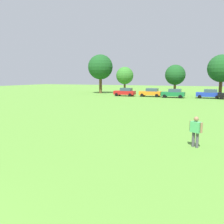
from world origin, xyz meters
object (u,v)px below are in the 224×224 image
Objects in this scene: tree_far_right at (222,69)px; parked_car_orange_1 at (151,92)px; parked_car_blue_3 at (209,94)px; tree_left at (125,76)px; parked_car_green_2 at (173,93)px; parked_car_red_0 at (125,92)px; tree_far_left at (100,67)px; adult_bystander at (196,129)px; tree_right at (175,75)px.

parked_car_orange_1 is at bearing -165.26° from tree_far_right.
parked_car_blue_3 is 19.44m from tree_left.
parked_car_green_2 and parked_car_blue_3 have the same top height.
tree_left is (-2.30, 6.30, 3.35)m from parked_car_red_0.
parked_car_orange_1 is 10.75m from parked_car_blue_3.
parked_car_orange_1 is 0.47× the size of tree_far_left.
parked_car_green_2 is 0.53× the size of tree_far_right.
parked_car_green_2 is (9.81, -0.31, 0.00)m from parked_car_red_0.
tree_far_left reaches higher than parked_car_orange_1.
tree_left reaches higher than parked_car_orange_1.
parked_car_blue_3 is (10.75, 0.32, 0.00)m from parked_car_orange_1.
tree_left is (-17.95, 39.17, 3.19)m from adult_bystander.
parked_car_orange_1 is 15.89m from tree_far_left.
tree_far_right is (8.53, 0.01, 1.17)m from tree_right.
adult_bystander reaches higher than parked_car_red_0.
parked_car_green_2 is 0.47× the size of tree_far_left.
tree_right is at bearing -12.15° from tree_left.
parked_car_orange_1 is (-10.37, 33.31, -0.16)m from adult_bystander.
parked_car_blue_3 is (16.03, 0.76, 0.00)m from parked_car_red_0.
tree_right reaches higher than parked_car_green_2.
adult_bystander is 36.41m from parked_car_red_0.
tree_right is (9.44, 3.77, 3.45)m from parked_car_red_0.
parked_car_red_0 is at bearing 4.78° from parked_car_orange_1.
tree_far_left is 26.59m from tree_far_right.
tree_far_left is at bearing -22.89° from parked_car_orange_1.
tree_far_right reaches higher than tree_left.
parked_car_green_2 is 1.00× the size of parked_car_blue_3.
parked_car_red_0 is 0.69× the size of tree_left.
tree_right is at bearing -179.92° from tree_far_right.
adult_bystander is 0.19× the size of tree_far_left.
tree_far_right is (8.17, 4.10, 4.62)m from parked_car_green_2.
tree_far_left is at bearing -12.63° from parked_car_blue_3.
adult_bystander is at bearing -80.39° from tree_right.
tree_far_right is at bearing -168.12° from parked_car_red_0.
tree_far_left is at bearing 174.66° from tree_far_right.
parked_car_red_0 is 11.84m from tree_far_left.
parked_car_blue_3 is 0.53× the size of tree_far_right.
tree_far_left reaches higher than parked_car_red_0.
parked_car_orange_1 is 0.69× the size of tree_left.
tree_far_right reaches higher than tree_right.
parked_car_red_0 is 0.67× the size of tree_right.
parked_car_orange_1 is 1.00× the size of parked_car_blue_3.
tree_far_right is at bearing -60.56° from adult_bystander.
parked_car_orange_1 is 4.59m from parked_car_green_2.
parked_car_orange_1 and parked_car_blue_3 have the same top height.
tree_right is at bearing -84.84° from parked_car_green_2.
parked_car_red_0 is 18.94m from tree_far_right.
tree_far_left reaches higher than parked_car_blue_3.
parked_car_orange_1 is (5.28, 0.44, 0.00)m from parked_car_red_0.
parked_car_blue_3 is at bearing -24.54° from tree_right.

